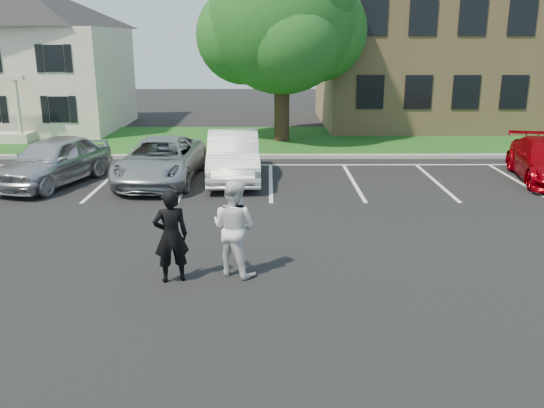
% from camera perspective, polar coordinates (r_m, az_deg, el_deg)
% --- Properties ---
extents(ground_plane, '(90.00, 90.00, 0.00)m').
position_cam_1_polar(ground_plane, '(11.87, 0.03, -7.15)').
color(ground_plane, black).
rests_on(ground_plane, ground).
extents(curb, '(40.00, 0.30, 0.15)m').
position_cam_1_polar(curb, '(23.37, -0.16, 4.74)').
color(curb, gray).
rests_on(curb, ground).
extents(grass_strip, '(44.00, 8.00, 0.08)m').
position_cam_1_polar(grass_strip, '(27.30, -0.19, 6.32)').
color(grass_strip, '#194D19').
rests_on(grass_strip, ground).
extents(stall_lines, '(34.00, 5.36, 0.01)m').
position_cam_1_polar(stall_lines, '(20.46, 3.80, 2.85)').
color(stall_lines, silver).
rests_on(stall_lines, ground).
extents(house, '(10.30, 9.22, 7.60)m').
position_cam_1_polar(house, '(33.49, -23.73, 13.35)').
color(house, beige).
rests_on(house, ground).
extents(office_building, '(22.40, 10.40, 8.30)m').
position_cam_1_polar(office_building, '(35.79, 23.55, 13.99)').
color(office_building, tan).
rests_on(office_building, ground).
extents(tree, '(7.80, 7.20, 8.80)m').
position_cam_1_polar(tree, '(26.86, 1.20, 17.53)').
color(tree, black).
rests_on(tree, ground).
extents(man_black_suit, '(0.79, 0.64, 1.89)m').
position_cam_1_polar(man_black_suit, '(11.50, -9.98, -3.14)').
color(man_black_suit, black).
rests_on(man_black_suit, ground).
extents(man_white_shirt, '(1.22, 1.14, 2.00)m').
position_cam_1_polar(man_white_shirt, '(11.68, -3.80, -2.36)').
color(man_white_shirt, silver).
rests_on(man_white_shirt, ground).
extents(car_silver_west, '(3.21, 5.03, 1.59)m').
position_cam_1_polar(car_silver_west, '(20.38, -20.85, 4.05)').
color(car_silver_west, '#B3B2B8').
rests_on(car_silver_west, ground).
extents(car_silver_minivan, '(2.67, 5.35, 1.45)m').
position_cam_1_polar(car_silver_minivan, '(19.78, -10.99, 4.27)').
color(car_silver_minivan, '#9C9EA3').
rests_on(car_silver_minivan, ground).
extents(car_white_sedan, '(2.00, 5.00, 1.62)m').
position_cam_1_polar(car_white_sedan, '(19.78, -3.86, 4.77)').
color(car_white_sedan, silver).
rests_on(car_white_sedan, ground).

